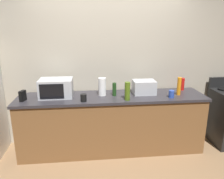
# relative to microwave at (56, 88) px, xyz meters

# --- Properties ---
(ground_plane) EXTENTS (8.00, 8.00, 0.00)m
(ground_plane) POSITION_rel_microwave_xyz_m (0.83, -0.45, -1.04)
(ground_plane) COLOR #93704C
(back_wall) EXTENTS (6.40, 0.10, 2.70)m
(back_wall) POSITION_rel_microwave_xyz_m (0.83, 0.36, 0.31)
(back_wall) COLOR #B2A893
(back_wall) RESTS_ON ground_plane
(counter_run) EXTENTS (2.84, 0.64, 0.90)m
(counter_run) POSITION_rel_microwave_xyz_m (0.83, -0.05, -0.58)
(counter_run) COLOR brown
(counter_run) RESTS_ON ground_plane
(microwave) EXTENTS (0.48, 0.35, 0.27)m
(microwave) POSITION_rel_microwave_xyz_m (0.00, 0.00, 0.00)
(microwave) COLOR #B7BABF
(microwave) RESTS_ON counter_run
(toaster_oven) EXTENTS (0.34, 0.26, 0.21)m
(toaster_oven) POSITION_rel_microwave_xyz_m (1.33, 0.01, -0.03)
(toaster_oven) COLOR #B7BABF
(toaster_oven) RESTS_ON counter_run
(paper_towel_roll) EXTENTS (0.12, 0.12, 0.27)m
(paper_towel_roll) POSITION_rel_microwave_xyz_m (0.68, 0.00, 0.00)
(paper_towel_roll) COLOR white
(paper_towel_roll) RESTS_ON counter_run
(cordless_phone) EXTENTS (0.08, 0.12, 0.15)m
(cordless_phone) POSITION_rel_microwave_xyz_m (-0.45, -0.14, -0.06)
(cordless_phone) COLOR black
(cordless_phone) RESTS_ON counter_run
(bottle_dish_soap) EXTENTS (0.06, 0.06, 0.27)m
(bottle_dish_soap) POSITION_rel_microwave_xyz_m (1.85, -0.10, 0.00)
(bottle_dish_soap) COLOR orange
(bottle_dish_soap) RESTS_ON counter_run
(bottle_wine) EXTENTS (0.06, 0.06, 0.20)m
(bottle_wine) POSITION_rel_microwave_xyz_m (0.86, -0.04, -0.03)
(bottle_wine) COLOR #1E3F19
(bottle_wine) RESTS_ON counter_run
(bottle_olive_oil) EXTENTS (0.08, 0.08, 0.26)m
(bottle_olive_oil) POSITION_rel_microwave_xyz_m (1.02, -0.26, -0.00)
(bottle_olive_oil) COLOR #4C6B19
(bottle_olive_oil) RESTS_ON counter_run
(bottle_hot_sauce) EXTENTS (0.07, 0.07, 0.20)m
(bottle_hot_sauce) POSITION_rel_microwave_xyz_m (2.01, 0.14, -0.03)
(bottle_hot_sauce) COLOR red
(bottle_hot_sauce) RESTS_ON counter_run
(mug_blue) EXTENTS (0.08, 0.08, 0.11)m
(mug_blue) POSITION_rel_microwave_xyz_m (1.69, -0.22, -0.08)
(mug_blue) COLOR #2D4CB2
(mug_blue) RESTS_ON counter_run
(mug_black) EXTENTS (0.09, 0.09, 0.11)m
(mug_black) POSITION_rel_microwave_xyz_m (0.40, -0.25, -0.08)
(mug_black) COLOR black
(mug_black) RESTS_ON counter_run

